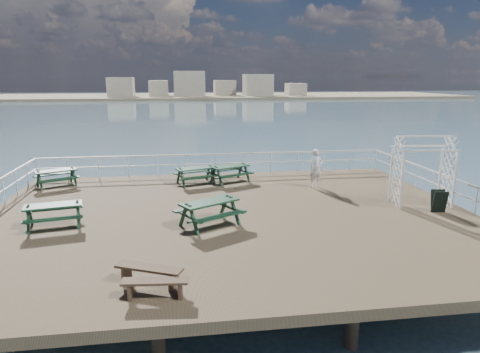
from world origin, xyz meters
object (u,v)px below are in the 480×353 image
object	(u,v)px
picnic_table_b	(196,172)
trellis_arbor	(422,174)
picnic_table_e	(210,208)
picnic_table_a	(56,174)
picnic_table_c	(230,170)
picnic_table_d	(54,211)
flat_bench_far	(149,271)
person	(316,168)
flat_bench_near	(155,284)

from	to	relation	value
picnic_table_b	trellis_arbor	size ratio (longest dim) A/B	0.79
picnic_table_e	picnic_table_a	bearing A→B (deg)	106.46
picnic_table_c	picnic_table_d	world-z (taller)	picnic_table_c
picnic_table_c	flat_bench_far	size ratio (longest dim) A/B	1.36
person	picnic_table_e	bearing A→B (deg)	-152.33
picnic_table_c	trellis_arbor	xyz separation A→B (m)	(7.04, -4.83, 0.66)
picnic_table_c	trellis_arbor	world-z (taller)	trellis_arbor
flat_bench_near	person	size ratio (longest dim) A/B	0.88
picnic_table_d	trellis_arbor	xyz separation A→B (m)	(13.70, 0.69, 0.66)
picnic_table_c	picnic_table_e	distance (m)	6.28
picnic_table_a	person	distance (m)	12.04
picnic_table_c	flat_bench_near	size ratio (longest dim) A/B	1.48
person	flat_bench_near	bearing A→B (deg)	-139.44
picnic_table_a	flat_bench_far	xyz separation A→B (m)	(4.89, -10.53, -0.19)
flat_bench_near	flat_bench_far	bearing A→B (deg)	110.62
picnic_table_e	flat_bench_far	bearing A→B (deg)	-142.96
picnic_table_a	person	xyz separation A→B (m)	(11.88, -1.93, 0.33)
picnic_table_c	picnic_table_e	size ratio (longest dim) A/B	0.90
flat_bench_near	flat_bench_far	distance (m)	0.66
picnic_table_c	flat_bench_far	distance (m)	10.73
picnic_table_c	flat_bench_far	world-z (taller)	picnic_table_c
picnic_table_a	picnic_table_e	bearing A→B (deg)	-70.57
picnic_table_e	flat_bench_far	distance (m)	4.50
picnic_table_a	picnic_table_b	xyz separation A→B (m)	(6.44, -0.46, 0.01)
picnic_table_c	trellis_arbor	bearing A→B (deg)	-58.98
picnic_table_c	trellis_arbor	distance (m)	8.56
picnic_table_d	flat_bench_near	distance (m)	6.46
flat_bench_near	flat_bench_far	xyz separation A→B (m)	(-0.17, 0.64, 0.03)
flat_bench_far	trellis_arbor	distance (m)	11.62
flat_bench_far	person	size ratio (longest dim) A/B	0.95
picnic_table_c	person	xyz separation A→B (m)	(3.77, -1.62, 0.31)
flat_bench_near	trellis_arbor	xyz separation A→B (m)	(10.08, 6.04, 0.90)
picnic_table_b	flat_bench_near	bearing A→B (deg)	-116.09
trellis_arbor	picnic_table_e	bearing A→B (deg)	-165.16
flat_bench_near	person	world-z (taller)	person
flat_bench_far	trellis_arbor	world-z (taller)	trellis_arbor
picnic_table_e	flat_bench_near	distance (m)	5.03
flat_bench_far	person	bearing A→B (deg)	75.83
picnic_table_c	flat_bench_near	xyz separation A→B (m)	(-3.04, -10.87, -0.25)
picnic_table_a	flat_bench_far	world-z (taller)	picnic_table_a
picnic_table_b	picnic_table_e	bearing A→B (deg)	-106.61
picnic_table_c	picnic_table_d	xyz separation A→B (m)	(-6.66, -5.53, -0.00)
flat_bench_far	trellis_arbor	size ratio (longest dim) A/B	0.61
picnic_table_b	flat_bench_near	world-z (taller)	picnic_table_b
picnic_table_b	picnic_table_e	xyz separation A→B (m)	(0.22, -5.95, 0.06)
picnic_table_a	person	world-z (taller)	person
picnic_table_a	person	bearing A→B (deg)	-35.89
picnic_table_a	picnic_table_e	xyz separation A→B (m)	(6.67, -6.41, 0.07)
flat_bench_near	picnic_table_d	bearing A→B (deg)	129.62
picnic_table_b	person	size ratio (longest dim) A/B	1.23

